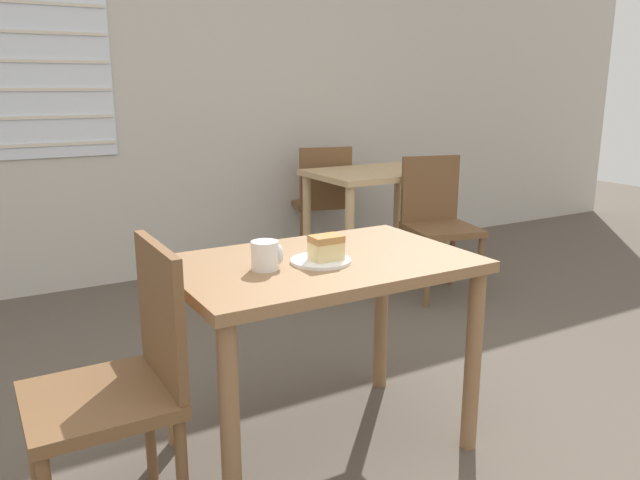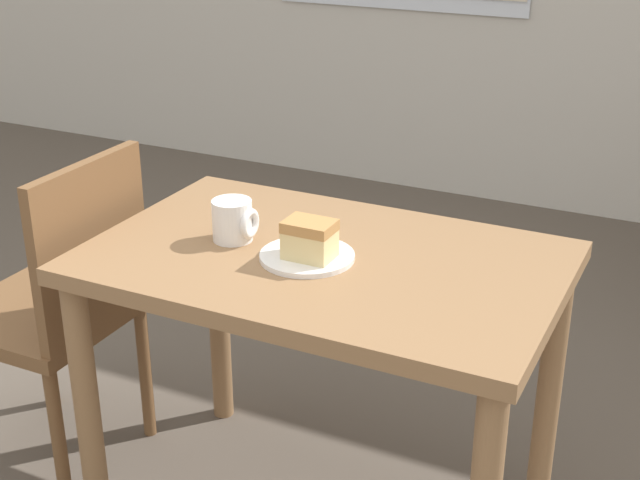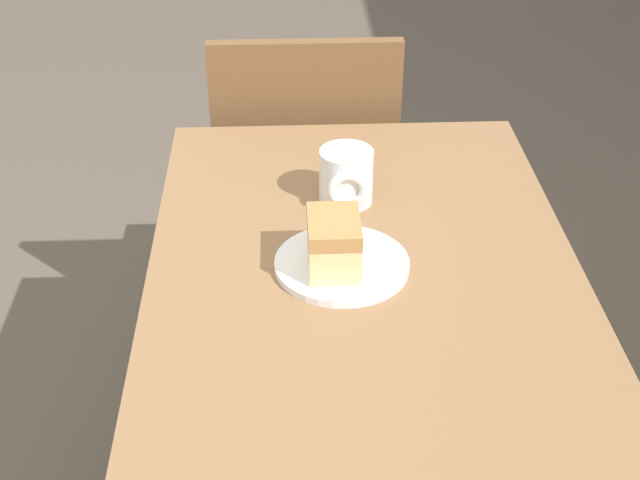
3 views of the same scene
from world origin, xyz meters
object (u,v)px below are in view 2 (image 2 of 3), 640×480
at_px(coffee_mug, 234,221).
at_px(plate, 307,256).
at_px(cake_slice, 310,239).
at_px(dining_table_near, 324,301).
at_px(chair_near_window, 60,302).

bearing_deg(coffee_mug, plate, -5.83).
distance_m(cake_slice, coffee_mug, 0.22).
bearing_deg(dining_table_near, plate, -123.13).
distance_m(dining_table_near, plate, 0.13).
xyz_separation_m(dining_table_near, chair_near_window, (-0.73, -0.07, -0.13)).
bearing_deg(cake_slice, dining_table_near, 78.61).
height_order(dining_table_near, cake_slice, cake_slice).
bearing_deg(coffee_mug, cake_slice, -9.12).
height_order(chair_near_window, plate, chair_near_window).
xyz_separation_m(dining_table_near, cake_slice, (-0.01, -0.05, 0.17)).
bearing_deg(cake_slice, plate, 134.44).
relative_size(chair_near_window, plate, 4.21).
height_order(plate, cake_slice, cake_slice).
bearing_deg(plate, dining_table_near, 56.87).
xyz_separation_m(cake_slice, coffee_mug, (-0.21, 0.03, -0.01)).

